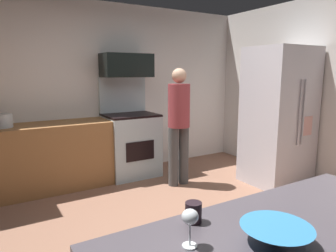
{
  "coord_description": "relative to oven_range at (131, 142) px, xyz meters",
  "views": [
    {
      "loc": [
        -1.49,
        -2.25,
        1.58
      ],
      "look_at": [
        0.02,
        0.3,
        1.05
      ],
      "focal_mm": 32.7,
      "sensor_mm": 36.0,
      "label": 1
    }
  ],
  "objects": [
    {
      "name": "ground_plane",
      "position": [
        -0.35,
        -1.97,
        -0.52
      ],
      "size": [
        5.2,
        4.8,
        0.02
      ],
      "primitive_type": "cube",
      "color": "#885E4A"
    },
    {
      "name": "wall_back",
      "position": [
        -0.35,
        0.37,
        0.79
      ],
      "size": [
        5.2,
        0.12,
        2.6
      ],
      "primitive_type": "cube",
      "color": "silver",
      "rests_on": "ground"
    },
    {
      "name": "wine_glass_mid",
      "position": [
        -1.21,
        -3.32,
        0.5
      ],
      "size": [
        0.07,
        0.07,
        0.16
      ],
      "color": "silver",
      "rests_on": "counter_island"
    },
    {
      "name": "oven_range",
      "position": [
        0.0,
        0.0,
        0.0
      ],
      "size": [
        0.76,
        0.65,
        1.5
      ],
      "color": "#AFC3C8",
      "rests_on": "ground"
    },
    {
      "name": "stock_pot",
      "position": [
        -1.71,
        0.01,
        0.47
      ],
      "size": [
        0.25,
        0.25,
        0.17
      ],
      "primitive_type": "cylinder",
      "color": "#AEB6B9",
      "rests_on": "lower_cabinet_run"
    },
    {
      "name": "lower_cabinet_run",
      "position": [
        -1.25,
        0.01,
        -0.06
      ],
      "size": [
        2.4,
        0.6,
        0.9
      ],
      "primitive_type": "cube",
      "color": "#916035",
      "rests_on": "ground"
    },
    {
      "name": "microwave",
      "position": [
        0.0,
        0.09,
        1.16
      ],
      "size": [
        0.74,
        0.38,
        0.35
      ],
      "primitive_type": "cube",
      "color": "black",
      "rests_on": "oven_range"
    },
    {
      "name": "person_cook",
      "position": [
        0.41,
        -0.73,
        0.4
      ],
      "size": [
        0.31,
        0.3,
        1.63
      ],
      "color": "#464646",
      "rests_on": "ground"
    },
    {
      "name": "mug_coffee",
      "position": [
        -1.08,
        -3.17,
        0.43
      ],
      "size": [
        0.08,
        0.08,
        0.09
      ],
      "primitive_type": "cylinder",
      "color": "black",
      "rests_on": "counter_island"
    },
    {
      "name": "refrigerator",
      "position": [
        1.68,
        -1.35,
        0.44
      ],
      "size": [
        0.85,
        0.73,
        1.91
      ],
      "color": "silver",
      "rests_on": "ground"
    },
    {
      "name": "mixing_bowl_small",
      "position": [
        -0.9,
        -3.48,
        0.42
      ],
      "size": [
        0.29,
        0.29,
        0.08
      ],
      "primitive_type": "cone",
      "rotation": [
        3.14,
        0.0,
        0.0
      ],
      "color": "teal",
      "rests_on": "counter_island"
    }
  ]
}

